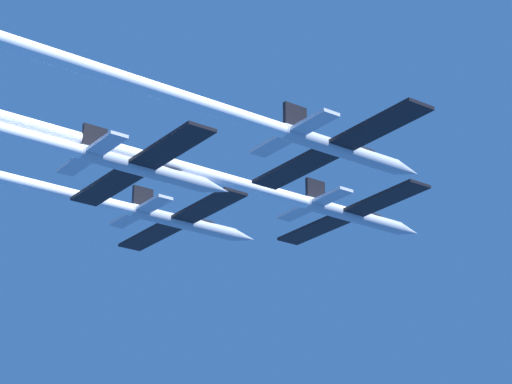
% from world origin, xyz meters
% --- Properties ---
extents(jet_lead, '(16.23, 54.72, 2.69)m').
position_xyz_m(jet_lead, '(-0.39, -15.50, 0.44)').
color(jet_lead, '#B2BAC6').
extents(jet_left_wing, '(16.23, 49.61, 2.69)m').
position_xyz_m(jet_left_wing, '(-9.70, -23.49, 0.37)').
color(jet_left_wing, '#B2BAC6').
extents(jet_right_wing, '(16.23, 49.91, 2.69)m').
position_xyz_m(jet_right_wing, '(10.25, -23.82, -0.40)').
color(jet_right_wing, '#B2BAC6').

